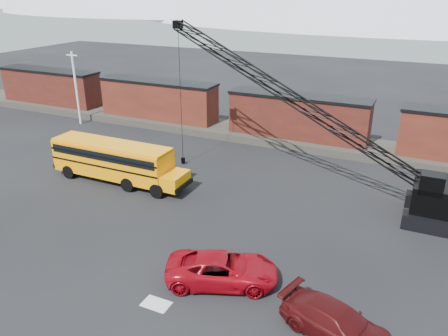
% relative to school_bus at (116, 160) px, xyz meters
% --- Properties ---
extents(ground, '(160.00, 160.00, 0.00)m').
position_rel_school_bus_xyz_m(ground, '(10.34, -7.04, -1.79)').
color(ground, black).
rests_on(ground, ground).
extents(gravel_berm, '(120.00, 5.00, 0.70)m').
position_rel_school_bus_xyz_m(gravel_berm, '(10.34, 14.96, -1.44)').
color(gravel_berm, '#48423B').
rests_on(gravel_berm, ground).
extents(boxcar_west_far, '(13.70, 3.10, 4.17)m').
position_rel_school_bus_xyz_m(boxcar_west_far, '(-21.66, 14.96, 0.97)').
color(boxcar_west_far, '#531C17').
rests_on(boxcar_west_far, gravel_berm).
extents(boxcar_west_near, '(13.70, 3.10, 4.17)m').
position_rel_school_bus_xyz_m(boxcar_west_near, '(-5.66, 14.96, 0.97)').
color(boxcar_west_near, '#421B13').
rests_on(boxcar_west_near, gravel_berm).
extents(boxcar_mid, '(13.70, 3.10, 4.17)m').
position_rel_school_bus_xyz_m(boxcar_mid, '(10.34, 14.96, 0.97)').
color(boxcar_mid, '#531C17').
rests_on(boxcar_mid, gravel_berm).
extents(utility_pole, '(1.40, 0.24, 8.00)m').
position_rel_school_bus_xyz_m(utility_pole, '(-13.66, 10.96, 2.36)').
color(utility_pole, silver).
rests_on(utility_pole, ground).
extents(snow_patch, '(1.40, 0.90, 0.02)m').
position_rel_school_bus_xyz_m(snow_patch, '(10.84, -11.04, -1.78)').
color(snow_patch, silver).
rests_on(snow_patch, ground).
extents(school_bus, '(11.65, 2.65, 3.19)m').
position_rel_school_bus_xyz_m(school_bus, '(0.00, 0.00, 0.00)').
color(school_bus, '#FF9505').
rests_on(school_bus, ground).
extents(red_pickup, '(6.44, 4.67, 1.63)m').
position_rel_school_bus_xyz_m(red_pickup, '(13.05, -8.09, -0.98)').
color(red_pickup, '#A00713').
rests_on(red_pickup, ground).
extents(maroon_suv, '(5.66, 3.60, 1.53)m').
position_rel_school_bus_xyz_m(maroon_suv, '(19.27, -9.46, -1.03)').
color(maroon_suv, '#430C0D').
rests_on(maroon_suv, ground).
extents(crawler_crane, '(24.16, 4.20, 12.18)m').
position_rel_school_bus_xyz_m(crawler_crane, '(13.42, 4.61, 4.81)').
color(crawler_crane, black).
rests_on(crawler_crane, ground).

